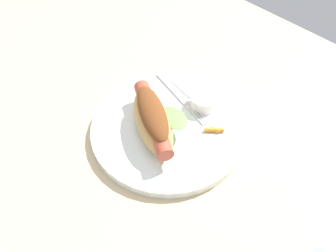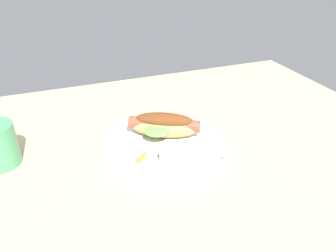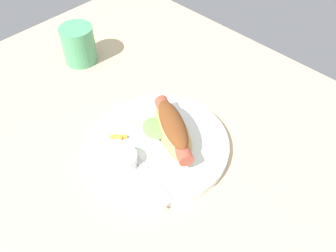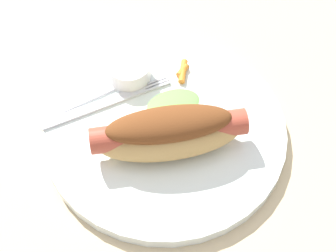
{
  "view_description": "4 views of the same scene",
  "coord_description": "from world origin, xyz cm",
  "views": [
    {
      "loc": [
        -33.92,
        31.71,
        53.07
      ],
      "look_at": [
        -4.55,
        2.63,
        4.94
      ],
      "focal_mm": 40.28,
      "sensor_mm": 36.0,
      "label": 1
    },
    {
      "loc": [
        -23.85,
        -59.38,
        42.39
      ],
      "look_at": [
        -1.11,
        1.0,
        5.31
      ],
      "focal_mm": 34.84,
      "sensor_mm": 36.0,
      "label": 2
    },
    {
      "loc": [
        31.46,
        -31.73,
        57.21
      ],
      "look_at": [
        -1.32,
        1.82,
        6.34
      ],
      "focal_mm": 38.97,
      "sensor_mm": 36.0,
      "label": 3
    },
    {
      "loc": [
        16.91,
        26.44,
        48.59
      ],
      "look_at": [
        -2.01,
        1.93,
        3.64
      ],
      "focal_mm": 53.15,
      "sensor_mm": 36.0,
      "label": 4
    }
  ],
  "objects": [
    {
      "name": "fork",
      "position": [
        1.18,
        -6.23,
        1.8
      ],
      "size": [
        16.02,
        4.59,
        0.4
      ],
      "rotation": [
        0.0,
        0.0,
        2.93
      ],
      "color": "silver",
      "rests_on": "plate"
    },
    {
      "name": "sauce_ramekin",
      "position": [
        -3.58,
        -7.76,
        2.87
      ],
      "size": [
        5.18,
        5.18,
        2.54
      ],
      "primitive_type": "cylinder",
      "color": "white",
      "rests_on": "plate"
    },
    {
      "name": "drinking_cup",
      "position": [
        -37.37,
        7.06,
        4.71
      ],
      "size": [
        8.18,
        8.18,
        9.43
      ],
      "primitive_type": "cylinder",
      "color": "#4C9E6B",
      "rests_on": "ground_plane"
    },
    {
      "name": "knife",
      "position": [
        2.04,
        -8.25,
        1.78
      ],
      "size": [
        13.19,
        2.87,
        0.36
      ],
      "primitive_type": "cube",
      "rotation": [
        0.0,
        0.0,
        3.03
      ],
      "color": "silver",
      "rests_on": "plate"
    },
    {
      "name": "hot_dog",
      "position": [
        -1.3,
        3.03,
        4.53
      ],
      "size": [
        16.73,
        12.71,
        5.85
      ],
      "rotation": [
        0.0,
        0.0,
        2.64
      ],
      "color": "tan",
      "rests_on": "plate"
    },
    {
      "name": "plate",
      "position": [
        -2.58,
        0.64,
        0.8
      ],
      "size": [
        27.92,
        27.92,
        1.6
      ],
      "primitive_type": "cylinder",
      "color": "white",
      "rests_on": "ground_plane"
    },
    {
      "name": "carrot_garnish",
      "position": [
        -9.17,
        -4.34,
        2.01
      ],
      "size": [
        3.0,
        2.99,
        0.82
      ],
      "color": "orange",
      "rests_on": "plate"
    },
    {
      "name": "ground_plane",
      "position": [
        0.0,
        0.0,
        -0.9
      ],
      "size": [
        120.0,
        90.0,
        1.8
      ],
      "primitive_type": "cube",
      "color": "tan"
    }
  ]
}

